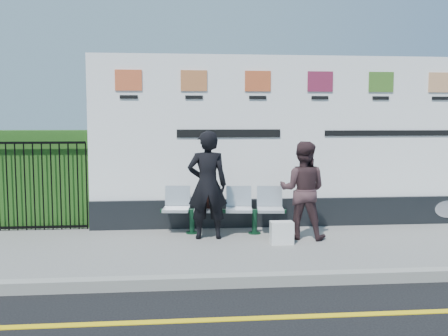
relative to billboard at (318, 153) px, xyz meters
name	(u,v)px	position (x,y,z in m)	size (l,w,h in m)	color
ground	(372,314)	(-0.50, -3.85, -1.42)	(80.00, 80.00, 0.00)	black
pavement	(309,247)	(-0.50, -1.35, -1.36)	(14.00, 3.00, 0.12)	slate
kerb	(340,277)	(-0.50, -2.85, -1.35)	(14.00, 0.18, 0.14)	gray
yellow_line	(372,314)	(-0.50, -3.85, -1.42)	(14.00, 0.10, 0.01)	yellow
billboard	(318,153)	(0.00, 0.00, 0.00)	(8.00, 0.30, 3.00)	black
hedge	(32,178)	(-5.08, 0.45, -0.45)	(2.35, 0.70, 1.70)	#245218
railing	(25,186)	(-5.08, 0.00, -0.53)	(2.05, 0.06, 1.54)	black
bench	(223,221)	(-1.74, -0.55, -1.09)	(1.99, 0.53, 0.43)	silver
woman_left	(207,185)	(-2.02, -0.87, -0.44)	(0.63, 0.41, 1.72)	black
woman_right	(303,190)	(-0.51, -0.99, -0.53)	(0.75, 0.59, 1.55)	#3C272A
handbag_brown	(207,202)	(-2.00, -0.52, -0.78)	(0.24, 0.10, 0.19)	black
carrier_bag_white	(282,233)	(-0.92, -1.33, -1.13)	(0.34, 0.21, 0.34)	silver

